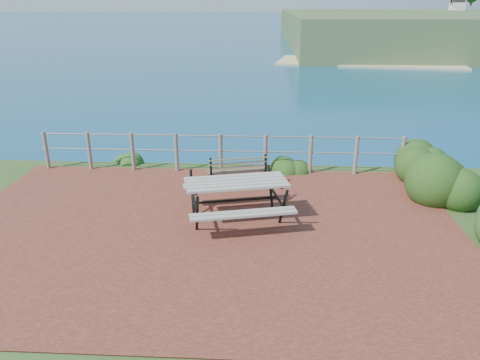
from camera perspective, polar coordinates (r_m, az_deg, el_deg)
name	(u,v)px	position (r m, az deg, el deg)	size (l,w,h in m)	color
ground	(205,230)	(9.17, -4.30, -6.14)	(10.00, 7.00, 0.12)	brown
ocean	(264,13)	(208.14, 3.00, 19.71)	(1200.00, 1200.00, 0.00)	#14687A
safety_railing	(221,151)	(12.04, -2.38, 3.56)	(9.40, 0.10, 1.00)	#6B5B4C
picnic_table	(236,196)	(9.31, -0.47, -2.00)	(2.13, 1.70, 0.84)	gray
park_bench	(237,165)	(11.09, -0.39, 1.78)	(1.45, 0.71, 0.79)	brown
shrub_right_front	(447,200)	(11.45, 23.95, -2.29)	(1.48, 1.48, 2.10)	#193B12
shrub_right_edge	(419,176)	(12.77, 20.99, 0.45)	(1.08, 1.08, 1.54)	#193B12
shrub_lip_west	(127,162)	(13.35, -13.57, 2.15)	(0.72, 0.72, 0.45)	#284F1D
shrub_lip_east	(292,169)	(12.52, 6.42, 1.36)	(0.86, 0.86, 0.63)	#193B12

